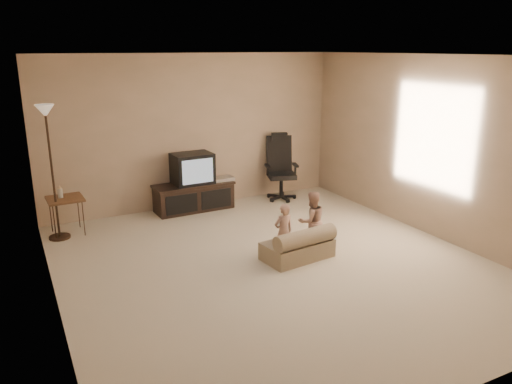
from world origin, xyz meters
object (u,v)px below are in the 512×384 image
side_table (65,199)px  child_sofa (299,246)px  floor_lamp (49,143)px  tv_stand (194,187)px  toddler_right (312,221)px  office_chair (281,176)px  toddler_left (283,232)px

side_table → child_sofa: 3.40m
side_table → floor_lamp: bearing=-133.0°
tv_stand → toddler_right: tv_stand is taller
tv_stand → office_chair: size_ratio=1.16×
tv_stand → floor_lamp: 2.37m
side_table → floor_lamp: (-0.13, -0.14, 0.84)m
child_sofa → tv_stand: bearing=93.9°
office_chair → floor_lamp: size_ratio=0.62×
office_chair → child_sofa: (-1.10, -2.42, -0.24)m
side_table → toddler_right: bearing=-36.6°
tv_stand → floor_lamp: (-2.14, -0.35, 0.97)m
tv_stand → side_table: 2.02m
floor_lamp → toddler_left: floor_lamp is taller
side_table → tv_stand: bearing=5.9°
floor_lamp → child_sofa: floor_lamp is taller
office_chair → toddler_left: office_chair is taller
side_table → toddler_left: 3.19m
office_chair → floor_lamp: 3.85m
toddler_right → side_table: bearing=-33.4°
office_chair → side_table: 3.60m
tv_stand → toddler_left: tv_stand is taller
toddler_left → side_table: bearing=-47.3°
tv_stand → floor_lamp: floor_lamp is taller
tv_stand → office_chair: office_chair is taller
tv_stand → toddler_right: bearing=-72.7°
side_table → toddler_left: bearing=-43.5°
office_chair → toddler_right: 2.35m
floor_lamp → toddler_left: 3.34m
office_chair → toddler_left: (-1.28, -2.33, -0.04)m
tv_stand → toddler_left: size_ratio=1.81×
toddler_right → tv_stand: bearing=-67.6°
floor_lamp → toddler_right: 3.65m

